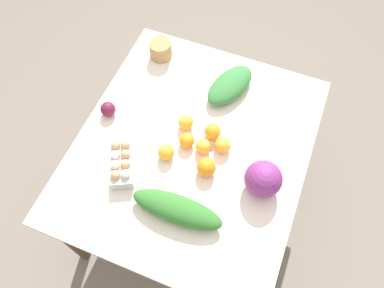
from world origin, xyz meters
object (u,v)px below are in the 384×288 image
(greens_bunch_beet_tops, at_px, (230,85))
(cabbage_purple, at_px, (263,179))
(orange_0, at_px, (186,122))
(orange_3, at_px, (166,152))
(orange_1, at_px, (186,141))
(orange_2, at_px, (206,167))
(orange_4, at_px, (213,131))
(paper_bag, at_px, (161,49))
(orange_6, at_px, (203,147))
(egg_carton, at_px, (122,162))
(greens_bunch_dandelion, at_px, (177,209))
(beet_root, at_px, (108,109))
(orange_5, at_px, (223,145))

(greens_bunch_beet_tops, bearing_deg, cabbage_purple, 33.62)
(orange_0, relative_size, orange_3, 0.98)
(orange_1, xyz_separation_m, orange_2, (0.09, 0.13, 0.01))
(orange_3, bearing_deg, orange_4, 138.83)
(orange_3, bearing_deg, greens_bunch_beet_tops, 162.48)
(paper_bag, bearing_deg, orange_3, 26.24)
(cabbage_purple, xyz_separation_m, greens_bunch_beet_tops, (-0.44, -0.29, -0.04))
(greens_bunch_beet_tops, distance_m, orange_6, 0.36)
(egg_carton, bearing_deg, orange_6, -82.01)
(greens_bunch_beet_tops, relative_size, orange_0, 4.08)
(greens_bunch_dandelion, height_order, beet_root, greens_bunch_dandelion)
(cabbage_purple, bearing_deg, orange_5, -117.89)
(beet_root, bearing_deg, orange_4, 97.55)
(cabbage_purple, relative_size, greens_bunch_beet_tops, 0.54)
(orange_4, xyz_separation_m, orange_6, (0.09, -0.01, -0.00))
(cabbage_purple, xyz_separation_m, orange_4, (-0.16, -0.28, -0.04))
(greens_bunch_beet_tops, relative_size, orange_6, 4.28)
(paper_bag, relative_size, greens_bunch_dandelion, 0.30)
(orange_3, bearing_deg, orange_0, 173.10)
(cabbage_purple, height_order, orange_0, cabbage_purple)
(orange_0, relative_size, orange_4, 0.95)
(orange_2, height_order, orange_5, orange_2)
(orange_1, xyz_separation_m, orange_5, (-0.04, 0.16, 0.00))
(greens_bunch_beet_tops, distance_m, greens_bunch_dandelion, 0.68)
(paper_bag, xyz_separation_m, orange_1, (0.45, 0.32, -0.01))
(beet_root, bearing_deg, orange_6, 87.40)
(greens_bunch_beet_tops, bearing_deg, beet_root, -55.04)
(orange_6, bearing_deg, orange_1, -88.61)
(beet_root, relative_size, orange_4, 0.95)
(beet_root, height_order, orange_0, same)
(orange_0, bearing_deg, beet_root, -79.51)
(egg_carton, bearing_deg, greens_bunch_dandelion, -135.93)
(cabbage_purple, height_order, egg_carton, cabbage_purple)
(paper_bag, bearing_deg, orange_0, 38.66)
(paper_bag, bearing_deg, cabbage_purple, 53.29)
(orange_3, bearing_deg, orange_5, 119.85)
(orange_5, xyz_separation_m, orange_6, (0.04, -0.08, -0.00))
(egg_carton, xyz_separation_m, greens_bunch_beet_tops, (-0.57, 0.30, -0.00))
(greens_bunch_dandelion, distance_m, beet_root, 0.60)
(cabbage_purple, height_order, orange_5, cabbage_purple)
(orange_2, bearing_deg, cabbage_purple, 94.54)
(cabbage_purple, height_order, orange_6, cabbage_purple)
(greens_bunch_dandelion, xyz_separation_m, beet_root, (-0.33, -0.49, -0.01))
(greens_bunch_dandelion, height_order, orange_3, greens_bunch_dandelion)
(orange_1, relative_size, orange_6, 1.03)
(beet_root, height_order, orange_6, beet_root)
(greens_bunch_beet_tops, relative_size, orange_1, 4.16)
(orange_3, relative_size, orange_4, 0.97)
(orange_2, bearing_deg, paper_bag, -139.84)
(greens_bunch_dandelion, distance_m, orange_3, 0.27)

